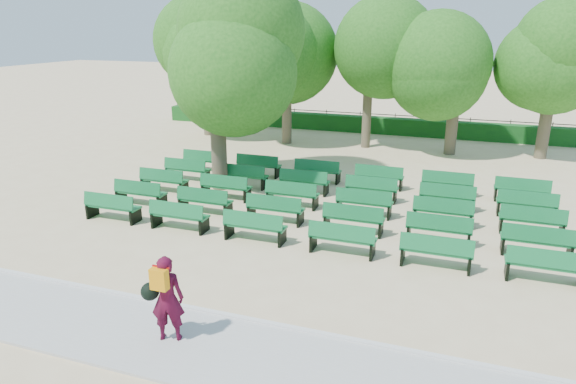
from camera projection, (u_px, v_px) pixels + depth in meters
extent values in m
plane|color=#D2B98B|center=(297.00, 215.00, 16.49)|extent=(120.00, 120.00, 0.00)
cube|color=#B1B3AE|center=(176.00, 342.00, 9.84)|extent=(30.00, 2.20, 0.06)
cube|color=silver|center=(204.00, 311.00, 10.87)|extent=(30.00, 0.12, 0.10)
cube|color=#15521A|center=(376.00, 125.00, 28.90)|extent=(26.00, 0.70, 0.90)
cube|color=#126C36|center=(327.00, 198.00, 16.79)|extent=(1.81, 0.63, 0.06)
cube|color=#126C36|center=(326.00, 192.00, 16.52)|extent=(1.79, 0.27, 0.42)
cylinder|color=brown|center=(219.00, 144.00, 18.71)|extent=(0.57, 0.57, 3.35)
ellipsoid|color=#2B6C1D|center=(215.00, 59.00, 17.77)|extent=(4.89, 4.89, 4.40)
imported|color=#44091F|center=(167.00, 298.00, 9.65)|extent=(0.74, 0.61, 1.74)
cube|color=orange|center=(159.00, 279.00, 9.32)|extent=(0.32, 0.16, 0.41)
sphere|color=black|center=(150.00, 291.00, 9.66)|extent=(0.35, 0.35, 0.35)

